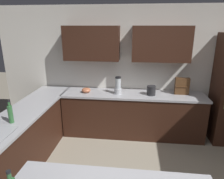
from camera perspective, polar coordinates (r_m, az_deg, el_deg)
The scene contains 10 objects.
wall_back at distance 4.29m, azimuth 6.66°, elevation 7.06°, with size 6.00×0.44×2.60m.
lower_cabinets_back at distance 4.28m, azimuth 5.72°, elevation -7.12°, with size 2.80×0.60×0.86m, color #381E14.
countertop_back at distance 4.11m, azimuth 5.91°, elevation -1.40°, with size 2.84×0.64×0.04m, color #B2B2B7.
lower_cabinets_side at distance 3.69m, azimuth -23.26°, elevation -12.81°, with size 0.60×2.90×0.86m, color #381E14.
countertop_side at distance 3.50m, azimuth -24.14°, elevation -6.38°, with size 0.64×2.94×0.04m, color #B2B2B7.
blender at distance 4.04m, azimuth 1.71°, elevation 0.84°, with size 0.15×0.15×0.35m.
mixing_bowl at distance 4.17m, azimuth -7.24°, elevation -0.18°, with size 0.18×0.18×0.10m, color #CC724C.
spice_rack at distance 4.23m, azimuth 18.96°, elevation 0.91°, with size 0.27×0.11×0.33m.
kettle at distance 4.05m, azimuth 10.90°, elevation -0.27°, with size 0.17×0.17×0.18m, color #262628.
dish_soap_bottle at distance 3.17m, azimuth -26.52°, elevation -6.05°, with size 0.06×0.06×0.33m.
Camera 1 is at (0.07, 2.17, 2.20)m, focal length 32.72 mm.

